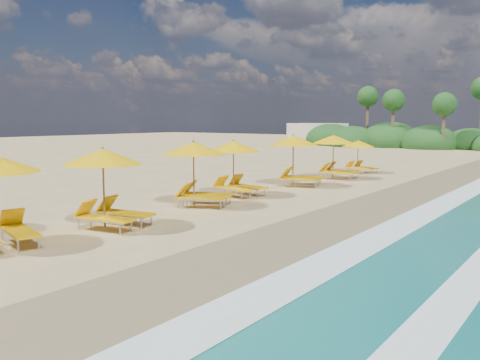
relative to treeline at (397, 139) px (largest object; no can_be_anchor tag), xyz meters
The scene contains 11 objects.
ground 46.60m from the treeline, 77.68° to the right, with size 160.00×160.00×0.00m, color tan.
wet_sand 47.61m from the treeline, 72.97° to the right, with size 4.00×160.00×0.01m, color #84714E.
surf_foam 48.47m from the treeline, 69.92° to the right, with size 4.00×160.00×0.01m.
station_3 50.59m from the treeline, 80.80° to the right, with size 3.02×2.88×2.54m.
station_4 45.96m from the treeline, 80.27° to the right, with size 3.39×3.36×2.58m.
station_5 42.95m from the treeline, 80.10° to the right, with size 2.93×2.78×2.50m.
station_6 38.67m from the treeline, 78.22° to the right, with size 3.36×3.29×2.64m.
station_7 34.75m from the treeline, 76.48° to the right, with size 2.86×2.66×2.56m.
station_8 31.09m from the treeline, 75.15° to the right, with size 2.67×2.60×2.11m.
treeline is the anchor object (origin of this frame).
beach_building 12.32m from the treeline, 168.35° to the left, with size 7.00×5.00×2.80m, color beige.
Camera 1 is at (10.62, -14.39, 3.39)m, focal length 37.33 mm.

